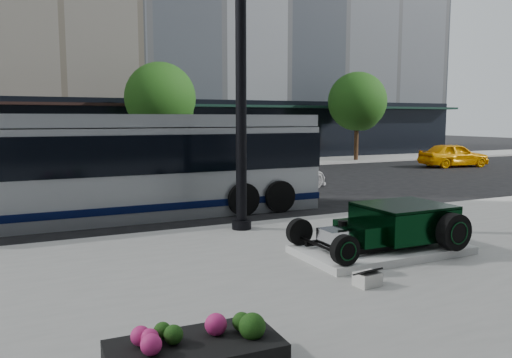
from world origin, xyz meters
name	(u,v)px	position (x,y,z in m)	size (l,w,h in m)	color
ground	(242,211)	(0.00, 0.00, 0.00)	(120.00, 120.00, 0.00)	black
sidewalk_far	(140,168)	(0.00, 14.00, 0.06)	(70.00, 4.00, 0.12)	gray
street_trees	(163,101)	(1.15, 13.07, 3.77)	(29.80, 3.80, 5.70)	black
display_plinth	(381,249)	(0.43, -5.93, 0.20)	(3.40, 1.80, 0.15)	silver
hot_rod	(395,223)	(0.76, -5.93, 0.70)	(3.22, 2.00, 0.81)	black
info_plaque	(368,278)	(-1.07, -7.40, 0.24)	(0.43, 0.34, 0.31)	silver
lamppost	(241,62)	(-1.20, -2.67, 4.14)	(0.48, 0.48, 8.71)	black
flower_planter	(195,356)	(-4.50, -8.90, 0.33)	(1.84, 0.97, 0.59)	black
transit_bus	(115,166)	(-3.60, 0.73, 1.49)	(12.12, 2.88, 2.92)	#A1A6AB
white_sedan	(281,174)	(3.35, 3.71, 0.62)	(1.73, 4.26, 1.24)	white
yellow_taxi	(454,155)	(16.94, 7.59, 0.69)	(1.64, 4.08, 1.39)	#FFAC03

